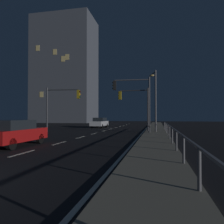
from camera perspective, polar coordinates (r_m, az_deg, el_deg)
ground_plane at (r=22.71m, az=-4.45°, el=-5.66°), size 112.00×112.00×0.00m
sidewalk_right at (r=21.80m, az=11.60°, el=-5.65°), size 2.35×77.00×0.14m
lane_markings_center at (r=26.08m, az=-2.28°, el=-5.06°), size 0.14×50.00×0.01m
lane_edge_line at (r=26.83m, az=8.59°, el=-4.94°), size 0.14×53.00×0.01m
car at (r=14.11m, az=-24.52°, el=-4.98°), size 1.83×4.40×1.57m
car_oncoming at (r=33.69m, az=-3.33°, el=-2.79°), size 1.92×4.44×1.57m
traffic_light_overhead_east at (r=24.52m, az=5.90°, el=2.96°), size 3.53×0.49×4.84m
traffic_light_near_left at (r=24.61m, az=-13.19°, el=2.96°), size 3.92×0.60×5.00m
traffic_light_mid_right at (r=21.82m, az=5.72°, el=4.85°), size 3.83×0.46×5.59m
street_lamp_far_end at (r=24.00m, az=11.34°, el=4.60°), size 0.80×1.89×6.65m
barrier_fence at (r=15.04m, az=15.38°, el=-4.60°), size 0.09×25.59×0.98m
building_distant at (r=64.82m, az=-12.31°, el=10.67°), size 16.82×11.32×30.04m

